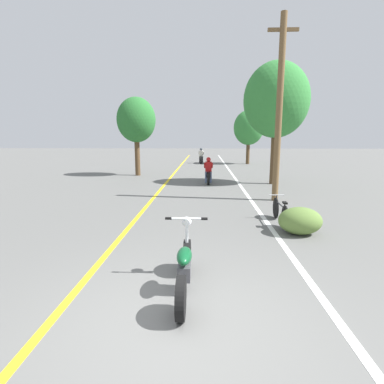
{
  "coord_description": "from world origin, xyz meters",
  "views": [
    {
      "loc": [
        0.38,
        -3.68,
        2.47
      ],
      "look_at": [
        0.02,
        4.78,
        0.9
      ],
      "focal_mm": 28.0,
      "sensor_mm": 36.0,
      "label": 1
    }
  ],
  "objects_px": {
    "roadside_tree_right_near": "(276,100)",
    "motorcycle_rider_lead": "(208,173)",
    "utility_pole": "(279,108)",
    "motorcycle_rider_far": "(201,157)",
    "motorcycle_foreground": "(185,267)",
    "bicycle_parked": "(280,211)",
    "roadside_tree_right_far": "(249,128)",
    "roadside_tree_left": "(136,120)"
  },
  "relations": [
    {
      "from": "motorcycle_foreground",
      "to": "motorcycle_rider_far",
      "type": "distance_m",
      "value": 23.58
    },
    {
      "from": "roadside_tree_left",
      "to": "motorcycle_rider_lead",
      "type": "bearing_deg",
      "value": -32.96
    },
    {
      "from": "motorcycle_foreground",
      "to": "bicycle_parked",
      "type": "height_order",
      "value": "motorcycle_foreground"
    },
    {
      "from": "roadside_tree_left",
      "to": "motorcycle_rider_far",
      "type": "xyz_separation_m",
      "value": [
        3.97,
        9.01,
        -2.92
      ]
    },
    {
      "from": "roadside_tree_right_near",
      "to": "motorcycle_foreground",
      "type": "distance_m",
      "value": 12.64
    },
    {
      "from": "roadside_tree_left",
      "to": "motorcycle_rider_far",
      "type": "distance_m",
      "value": 10.27
    },
    {
      "from": "roadside_tree_right_far",
      "to": "motorcycle_foreground",
      "type": "height_order",
      "value": "roadside_tree_right_far"
    },
    {
      "from": "roadside_tree_right_far",
      "to": "bicycle_parked",
      "type": "xyz_separation_m",
      "value": [
        -1.74,
        -19.12,
        -2.88
      ]
    },
    {
      "from": "utility_pole",
      "to": "motorcycle_foreground",
      "type": "bearing_deg",
      "value": -113.22
    },
    {
      "from": "roadside_tree_right_near",
      "to": "motorcycle_rider_lead",
      "type": "xyz_separation_m",
      "value": [
        -3.39,
        0.25,
        -3.74
      ]
    },
    {
      "from": "roadside_tree_right_far",
      "to": "roadside_tree_left",
      "type": "height_order",
      "value": "roadside_tree_left"
    },
    {
      "from": "motorcycle_rider_far",
      "to": "motorcycle_foreground",
      "type": "bearing_deg",
      "value": -89.93
    },
    {
      "from": "roadside_tree_right_far",
      "to": "roadside_tree_left",
      "type": "relative_size",
      "value": 0.98
    },
    {
      "from": "utility_pole",
      "to": "roadside_tree_left",
      "type": "distance_m",
      "value": 10.23
    },
    {
      "from": "roadside_tree_right_far",
      "to": "motorcycle_rider_lead",
      "type": "bearing_deg",
      "value": -107.98
    },
    {
      "from": "roadside_tree_right_near",
      "to": "motorcycle_foreground",
      "type": "xyz_separation_m",
      "value": [
        -3.91,
        -11.39,
        -3.86
      ]
    },
    {
      "from": "motorcycle_rider_far",
      "to": "roadside_tree_right_near",
      "type": "bearing_deg",
      "value": -72.1
    },
    {
      "from": "bicycle_parked",
      "to": "motorcycle_rider_lead",
      "type": "bearing_deg",
      "value": 104.45
    },
    {
      "from": "roadside_tree_left",
      "to": "roadside_tree_right_far",
      "type": "bearing_deg",
      "value": 46.0
    },
    {
      "from": "utility_pole",
      "to": "motorcycle_foreground",
      "type": "height_order",
      "value": "utility_pole"
    },
    {
      "from": "utility_pole",
      "to": "roadside_tree_right_near",
      "type": "xyz_separation_m",
      "value": [
        0.83,
        4.21,
        0.77
      ]
    },
    {
      "from": "motorcycle_foreground",
      "to": "motorcycle_rider_far",
      "type": "height_order",
      "value": "motorcycle_rider_far"
    },
    {
      "from": "roadside_tree_left",
      "to": "motorcycle_rider_lead",
      "type": "height_order",
      "value": "roadside_tree_left"
    },
    {
      "from": "roadside_tree_right_far",
      "to": "motorcycle_foreground",
      "type": "bearing_deg",
      "value": -100.38
    },
    {
      "from": "utility_pole",
      "to": "motorcycle_foreground",
      "type": "relative_size",
      "value": 3.31
    },
    {
      "from": "motorcycle_rider_far",
      "to": "motorcycle_rider_lead",
      "type": "bearing_deg",
      "value": -87.4
    },
    {
      "from": "roadside_tree_right_near",
      "to": "bicycle_parked",
      "type": "height_order",
      "value": "roadside_tree_right_near"
    },
    {
      "from": "utility_pole",
      "to": "roadside_tree_left",
      "type": "xyz_separation_m",
      "value": [
        -7.08,
        7.39,
        -0.04
      ]
    },
    {
      "from": "utility_pole",
      "to": "motorcycle_foreground",
      "type": "distance_m",
      "value": 8.39
    },
    {
      "from": "roadside_tree_right_far",
      "to": "motorcycle_rider_far",
      "type": "height_order",
      "value": "roadside_tree_right_far"
    },
    {
      "from": "utility_pole",
      "to": "motorcycle_rider_far",
      "type": "distance_m",
      "value": 16.95
    },
    {
      "from": "roadside_tree_right_far",
      "to": "roadside_tree_right_near",
      "type": "bearing_deg",
      "value": -91.57
    },
    {
      "from": "utility_pole",
      "to": "motorcycle_rider_lead",
      "type": "height_order",
      "value": "utility_pole"
    },
    {
      "from": "roadside_tree_right_near",
      "to": "motorcycle_rider_far",
      "type": "distance_m",
      "value": 13.34
    },
    {
      "from": "roadside_tree_right_far",
      "to": "motorcycle_rider_far",
      "type": "distance_m",
      "value": 5.06
    },
    {
      "from": "roadside_tree_right_near",
      "to": "motorcycle_rider_far",
      "type": "height_order",
      "value": "roadside_tree_right_near"
    },
    {
      "from": "roadside_tree_right_near",
      "to": "motorcycle_rider_lead",
      "type": "bearing_deg",
      "value": 175.71
    },
    {
      "from": "motorcycle_foreground",
      "to": "motorcycle_rider_lead",
      "type": "distance_m",
      "value": 11.65
    },
    {
      "from": "motorcycle_foreground",
      "to": "roadside_tree_right_far",
      "type": "bearing_deg",
      "value": 79.62
    },
    {
      "from": "roadside_tree_right_far",
      "to": "motorcycle_foreground",
      "type": "relative_size",
      "value": 2.33
    },
    {
      "from": "utility_pole",
      "to": "motorcycle_rider_far",
      "type": "relative_size",
      "value": 3.39
    },
    {
      "from": "roadside_tree_right_far",
      "to": "bicycle_parked",
      "type": "height_order",
      "value": "roadside_tree_right_far"
    }
  ]
}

